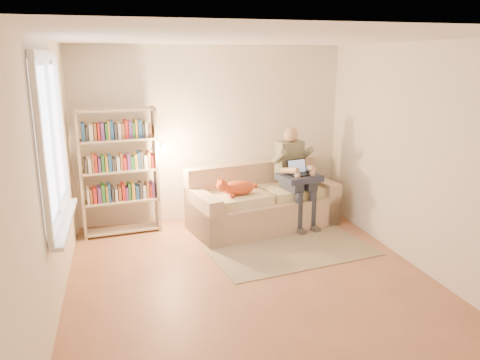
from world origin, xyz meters
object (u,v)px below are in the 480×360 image
object	(u,v)px
sofa	(262,204)
person	(294,171)
laptop	(298,171)
cat	(235,188)
bookshelf	(119,166)

from	to	relation	value
sofa	person	xyz separation A→B (m)	(0.47, -0.06, 0.50)
laptop	cat	bearing A→B (deg)	171.54
person	laptop	distance (m)	0.12
cat	laptop	world-z (taller)	laptop
sofa	person	distance (m)	0.69
sofa	cat	size ratio (longest dim) A/B	3.39
sofa	person	world-z (taller)	person
bookshelf	sofa	bearing A→B (deg)	-11.86
person	laptop	bearing A→B (deg)	-98.59
laptop	bookshelf	bearing A→B (deg)	159.07
laptop	sofa	bearing A→B (deg)	147.58
laptop	person	bearing A→B (deg)	81.41
cat	bookshelf	distance (m)	1.62
cat	laptop	distance (m)	0.97
sofa	cat	distance (m)	0.63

